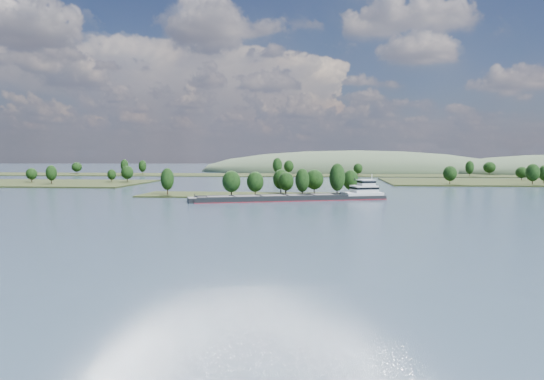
# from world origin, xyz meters

# --- Properties ---
(ground) EXTENTS (1800.00, 1800.00, 0.00)m
(ground) POSITION_xyz_m (0.00, 120.00, 0.00)
(ground) COLOR #324056
(ground) RESTS_ON ground
(tree_island) EXTENTS (100.00, 30.80, 15.16)m
(tree_island) POSITION_xyz_m (7.33, 179.28, 3.90)
(tree_island) COLOR black
(tree_island) RESTS_ON ground
(back_shoreline) EXTENTS (900.00, 60.00, 15.82)m
(back_shoreline) POSITION_xyz_m (6.52, 399.80, 0.68)
(back_shoreline) COLOR black
(back_shoreline) RESTS_ON ground
(hill_west) EXTENTS (320.00, 160.00, 44.00)m
(hill_west) POSITION_xyz_m (60.00, 500.00, 0.00)
(hill_west) COLOR #3C4F36
(hill_west) RESTS_ON ground
(cargo_barge) EXTENTS (78.16, 34.83, 10.75)m
(cargo_barge) POSITION_xyz_m (22.20, 159.83, 1.35)
(cargo_barge) COLOR black
(cargo_barge) RESTS_ON ground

